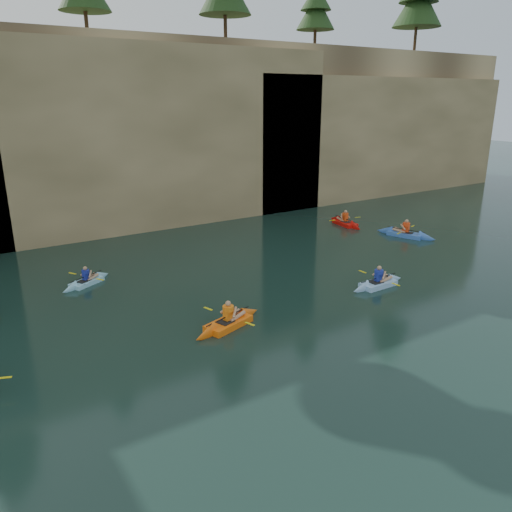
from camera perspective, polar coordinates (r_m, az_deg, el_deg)
ground at (r=14.71m, az=18.38°, el=-16.28°), size 160.00×160.00×0.00m
cliff at (r=38.63m, az=-18.28°, el=13.96°), size 70.00×16.00×12.00m
cliff_slab_center at (r=32.25m, az=-11.16°, el=13.37°), size 24.00×2.40×11.40m
cliff_slab_east at (r=43.85m, az=14.59°, el=13.22°), size 26.00×2.40×9.84m
sea_cave_center at (r=30.50m, az=-20.75°, el=4.50°), size 3.50×1.00×3.20m
sea_cave_east at (r=35.85m, az=1.63°, el=8.55°), size 5.00×1.00×4.50m
kayaker_orange at (r=18.35m, az=-3.17°, el=-7.61°), size 3.37×2.37×1.26m
kayaker_ltblue_near at (r=22.67m, az=13.78°, el=-3.05°), size 3.05×2.36×1.19m
kayaker_red_far at (r=33.07m, az=10.13°, el=3.77°), size 2.39×3.38×1.22m
kayaker_ltblue_mid at (r=23.55m, az=-18.80°, el=-2.77°), size 2.69×1.90×1.04m
kayaker_blue_east at (r=31.15m, az=16.72°, el=2.43°), size 2.43×3.70×1.30m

